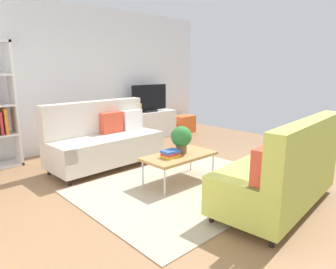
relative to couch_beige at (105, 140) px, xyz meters
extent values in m
plane|color=#936B47|center=(0.41, -1.32, -0.45)|extent=(7.68, 7.68, 0.00)
cube|color=silver|center=(0.41, 1.48, 1.00)|extent=(6.40, 0.12, 2.90)
cube|color=tan|center=(0.34, -1.62, -0.44)|extent=(2.90, 2.20, 0.01)
cube|color=beige|center=(-0.01, -0.07, -0.13)|extent=(1.93, 0.91, 0.44)
cube|color=beige|center=(-0.03, 0.25, 0.37)|extent=(1.91, 0.27, 0.56)
cube|color=beige|center=(0.83, -0.04, -0.02)|extent=(0.23, 0.85, 0.22)
cube|color=beige|center=(-0.86, -0.10, -0.02)|extent=(0.23, 0.85, 0.22)
cylinder|color=black|center=(0.87, -0.38, -0.40)|extent=(0.05, 0.05, 0.10)
cylinder|color=black|center=(-0.87, -0.45, -0.40)|extent=(0.05, 0.05, 0.10)
cylinder|color=black|center=(0.84, 0.30, -0.40)|extent=(0.05, 0.05, 0.10)
cylinder|color=black|center=(-0.90, 0.23, -0.40)|extent=(0.05, 0.05, 0.10)
cube|color=white|center=(0.65, 0.09, 0.27)|extent=(0.41, 0.16, 0.36)
cube|color=#D84C33|center=(0.20, 0.08, 0.27)|extent=(0.41, 0.16, 0.36)
cube|color=#C1CC51|center=(0.69, -2.77, -0.13)|extent=(1.97, 1.02, 0.44)
cube|color=#C1CC51|center=(0.72, -3.09, 0.37)|extent=(1.91, 0.38, 0.56)
cube|color=#C1CC51|center=(-0.16, -2.85, -0.02)|extent=(0.28, 0.86, 0.22)
cube|color=#C1CC51|center=(1.53, -2.69, -0.02)|extent=(0.28, 0.86, 0.22)
cylinder|color=black|center=(-0.21, -2.52, -0.40)|extent=(0.05, 0.05, 0.10)
cylinder|color=black|center=(1.52, -2.35, -0.40)|extent=(0.05, 0.05, 0.10)
cylinder|color=black|center=(-0.15, -3.19, -0.40)|extent=(0.05, 0.05, 0.10)
cylinder|color=black|center=(1.58, -3.03, -0.40)|extent=(0.05, 0.05, 0.10)
cube|color=#D84C33|center=(0.03, -2.97, 0.27)|extent=(0.41, 0.18, 0.36)
cube|color=#3359B2|center=(0.48, -2.93, 0.27)|extent=(0.41, 0.18, 0.36)
cube|color=#B7844C|center=(0.39, -1.42, -0.05)|extent=(1.10, 0.56, 0.04)
cylinder|color=silver|center=(-0.11, -1.19, -0.26)|extent=(0.02, 0.02, 0.38)
cylinder|color=silver|center=(0.89, -1.19, -0.26)|extent=(0.02, 0.02, 0.38)
cylinder|color=silver|center=(-0.11, -1.65, -0.26)|extent=(0.02, 0.02, 0.38)
cylinder|color=silver|center=(0.89, -1.65, -0.26)|extent=(0.02, 0.02, 0.38)
cube|color=silver|center=(1.92, 1.14, -0.13)|extent=(1.40, 0.44, 0.64)
cube|color=black|center=(1.92, 1.12, 0.21)|extent=(0.36, 0.20, 0.04)
cube|color=black|center=(1.92, 1.12, 0.53)|extent=(1.00, 0.05, 0.60)
cube|color=white|center=(-1.05, 1.16, 0.60)|extent=(0.04, 0.36, 2.10)
cube|color=orange|center=(-1.22, 1.16, 0.33)|extent=(0.05, 0.29, 0.43)
cube|color=orange|center=(3.02, 1.04, -0.23)|extent=(0.52, 0.40, 0.44)
cylinder|color=brown|center=(0.47, -1.38, 0.04)|extent=(0.16, 0.16, 0.13)
sphere|color=#2D7233|center=(0.47, -1.38, 0.22)|extent=(0.31, 0.31, 0.31)
cube|color=gold|center=(0.21, -1.43, -0.01)|extent=(0.26, 0.21, 0.04)
cube|color=red|center=(0.21, -1.43, 0.02)|extent=(0.27, 0.22, 0.03)
cube|color=#3359B2|center=(0.21, -1.43, 0.06)|extent=(0.25, 0.19, 0.04)
cylinder|color=#4C72B2|center=(1.34, 1.19, 0.29)|extent=(0.09, 0.09, 0.19)
cylinder|color=silver|center=(1.49, 1.19, 0.27)|extent=(0.09, 0.09, 0.15)
cylinder|color=gold|center=(1.63, 1.10, 0.31)|extent=(0.06, 0.06, 0.22)
camera|label=1|loc=(-2.59, -4.38, 1.20)|focal=32.05mm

